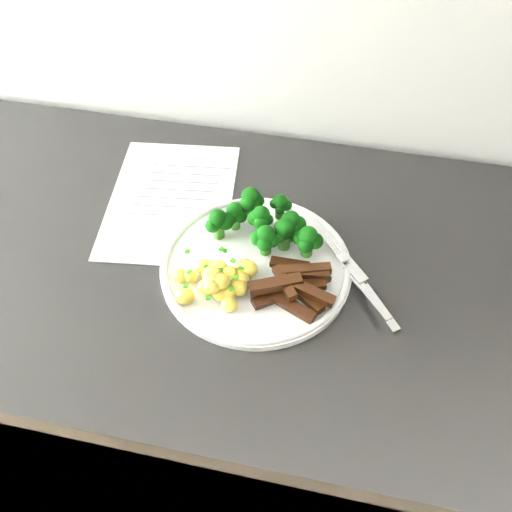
{
  "coord_description": "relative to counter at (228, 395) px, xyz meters",
  "views": [
    {
      "loc": [
        0.12,
        1.13,
        1.59
      ],
      "look_at": [
        0.01,
        1.65,
        0.97
      ],
      "focal_mm": 38.9,
      "sensor_mm": 36.0,
      "label": 1
    }
  ],
  "objects": [
    {
      "name": "knife",
      "position": [
        0.23,
        -0.02,
        0.48
      ],
      "size": [
        0.14,
        0.17,
        0.02
      ],
      "color": "silver",
      "rests_on": "plate"
    },
    {
      "name": "counter",
      "position": [
        0.0,
        0.0,
        0.0
      ],
      "size": [
        2.49,
        0.62,
        0.94
      ],
      "color": "black",
      "rests_on": "ground"
    },
    {
      "name": "beef_strips",
      "position": [
        0.13,
        -0.05,
        0.49
      ],
      "size": [
        0.13,
        0.11,
        0.03
      ],
      "color": "black",
      "rests_on": "plate"
    },
    {
      "name": "plate",
      "position": [
        0.07,
        -0.01,
        0.48
      ],
      "size": [
        0.29,
        0.29,
        0.02
      ],
      "color": "white",
      "rests_on": "counter"
    },
    {
      "name": "recipe_paper",
      "position": [
        -0.11,
        0.11,
        0.47
      ],
      "size": [
        0.24,
        0.32,
        0.0
      ],
      "color": "white",
      "rests_on": "counter"
    },
    {
      "name": "broccoli",
      "position": [
        0.07,
        0.05,
        0.51
      ],
      "size": [
        0.18,
        0.11,
        0.06
      ],
      "color": "#275D17",
      "rests_on": "plate"
    },
    {
      "name": "fork",
      "position": [
        0.22,
        -0.01,
        0.49
      ],
      "size": [
        0.11,
        0.15,
        0.02
      ],
      "color": "silver",
      "rests_on": "plate"
    },
    {
      "name": "potatoes",
      "position": [
        0.02,
        -0.06,
        0.5
      ],
      "size": [
        0.12,
        0.1,
        0.04
      ],
      "color": "#F3D555",
      "rests_on": "plate"
    }
  ]
}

